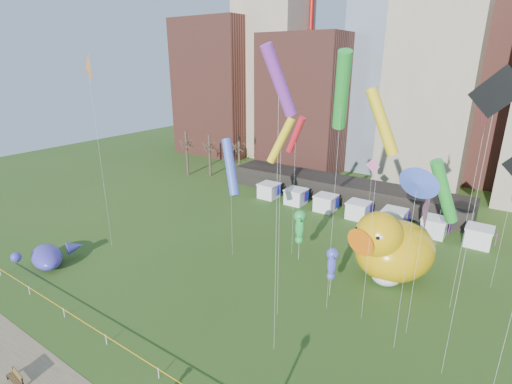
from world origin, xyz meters
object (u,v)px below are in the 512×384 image
Objects in this scene: big_duck at (391,247)px; park_bench at (16,378)px; seahorse_purple at (332,261)px; seahorse_green at (299,224)px; whale_inflatable at (49,256)px; small_duck at (387,270)px.

big_duck is 6.28× the size of park_bench.
big_duck reaches higher than seahorse_purple.
big_duck reaches higher than seahorse_green.
park_bench is at bearing -97.73° from big_duck.
big_duck is 36.28m from whale_inflatable.
small_duck is at bearing 46.95° from whale_inflatable.
big_duck is 7.25m from seahorse_purple.
small_duck is at bearing -60.22° from big_duck.
whale_inflatable is (-21.81, -16.44, -3.24)m from seahorse_green.
park_bench is (-17.08, -28.35, -3.05)m from big_duck.
small_duck is (0.15, -1.30, -1.97)m from big_duck.
park_bench is at bearing -142.76° from seahorse_purple.
big_duck is at bearing 64.08° from park_bench.
small_duck reaches higher than park_bench.
seahorse_green is at bearing 121.35° from seahorse_purple.
park_bench is at bearing -126.43° from seahorse_green.
big_duck is at bearing -9.00° from seahorse_green.
seahorse_purple is (-3.79, -4.96, 2.09)m from small_duck.
seahorse_green is (-9.41, -1.88, 0.82)m from big_duck.
whale_inflatable is 3.97× the size of park_bench.
park_bench is (-17.23, -27.04, -1.08)m from small_duck.
small_duck is 32.08m from park_bench.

